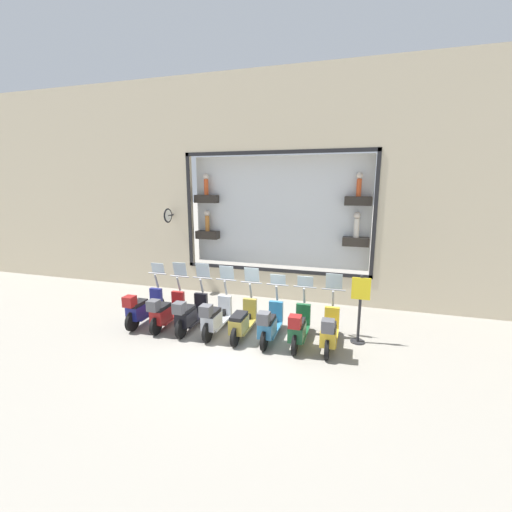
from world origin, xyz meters
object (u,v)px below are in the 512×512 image
at_px(scooter_red_6, 166,311).
at_px(scooter_navy_7, 143,308).
at_px(scooter_green_1, 299,327).
at_px(scooter_teal_2, 269,324).
at_px(scooter_yellow_0, 329,331).
at_px(scooter_black_5, 190,314).
at_px(scooter_olive_3, 242,321).
at_px(shop_sign_post, 360,307).
at_px(scooter_silver_4, 215,317).

xyz_separation_m(scooter_red_6, scooter_navy_7, (0.01, 0.74, 0.01)).
height_order(scooter_green_1, scooter_navy_7, scooter_navy_7).
bearing_deg(scooter_green_1, scooter_teal_2, 90.12).
bearing_deg(scooter_yellow_0, scooter_navy_7, 89.91).
bearing_deg(scooter_black_5, scooter_olive_3, -87.76).
xyz_separation_m(scooter_teal_2, scooter_olive_3, (0.07, 0.74, -0.04)).
height_order(scooter_green_1, scooter_red_6, scooter_red_6).
bearing_deg(shop_sign_post, scooter_silver_4, 98.99).
relative_size(scooter_teal_2, scooter_black_5, 1.00).
bearing_deg(shop_sign_post, scooter_teal_2, 105.19).
relative_size(scooter_green_1, scooter_black_5, 1.00).
xyz_separation_m(scooter_teal_2, scooter_red_6, (0.00, 2.97, 0.01)).
bearing_deg(scooter_green_1, scooter_olive_3, 87.51).
bearing_deg(scooter_silver_4, scooter_yellow_0, -90.12).
xyz_separation_m(scooter_olive_3, shop_sign_post, (0.52, -2.90, 0.51)).
bearing_deg(scooter_black_5, scooter_green_1, -90.13).
distance_m(scooter_silver_4, shop_sign_post, 3.71).
height_order(scooter_teal_2, scooter_olive_3, scooter_olive_3).
relative_size(scooter_green_1, scooter_red_6, 1.00).
xyz_separation_m(scooter_teal_2, shop_sign_post, (0.58, -2.15, 0.48)).
distance_m(scooter_yellow_0, scooter_silver_4, 2.97).
relative_size(scooter_red_6, scooter_navy_7, 0.99).
bearing_deg(scooter_green_1, scooter_black_5, 89.87).
relative_size(scooter_black_5, scooter_navy_7, 1.00).
relative_size(scooter_silver_4, scooter_red_6, 1.00).
xyz_separation_m(scooter_olive_3, scooter_navy_7, (-0.05, 2.97, 0.06)).
bearing_deg(scooter_teal_2, scooter_olive_3, 84.90).
relative_size(scooter_olive_3, scooter_red_6, 1.00).
relative_size(scooter_olive_3, shop_sign_post, 1.03).
bearing_deg(scooter_olive_3, scooter_black_5, 92.24).
distance_m(scooter_black_5, scooter_navy_7, 1.48).
bearing_deg(scooter_teal_2, scooter_navy_7, 89.83).
distance_m(scooter_teal_2, scooter_black_5, 2.23).
relative_size(scooter_olive_3, scooter_black_5, 1.00).
height_order(scooter_black_5, shop_sign_post, shop_sign_post).
bearing_deg(scooter_navy_7, scooter_silver_4, -90.06).
bearing_deg(scooter_yellow_0, scooter_black_5, 89.92).
height_order(scooter_olive_3, scooter_silver_4, same).
bearing_deg(scooter_green_1, scooter_silver_4, 89.81).
xyz_separation_m(scooter_red_6, shop_sign_post, (0.58, -5.12, 0.47)).
bearing_deg(scooter_silver_4, scooter_teal_2, -90.35).
relative_size(scooter_teal_2, scooter_silver_4, 1.00).
height_order(scooter_olive_3, scooter_navy_7, scooter_olive_3).
xyz_separation_m(scooter_yellow_0, scooter_olive_3, (0.06, 2.23, -0.04)).
distance_m(scooter_green_1, scooter_silver_4, 2.23).
height_order(scooter_teal_2, scooter_navy_7, scooter_navy_7).
distance_m(scooter_black_5, shop_sign_post, 4.44).
bearing_deg(scooter_silver_4, scooter_navy_7, 89.94).
distance_m(scooter_green_1, shop_sign_post, 1.60).
relative_size(scooter_navy_7, shop_sign_post, 1.04).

